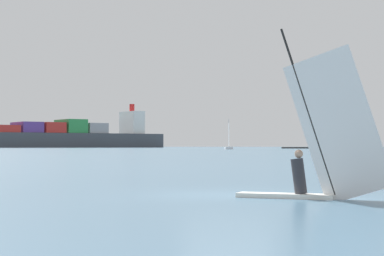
{
  "coord_description": "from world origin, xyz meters",
  "views": [
    {
      "loc": [
        -1.67,
        -18.94,
        1.35
      ],
      "look_at": [
        -0.88,
        3.96,
        1.94
      ],
      "focal_mm": 64.44,
      "sensor_mm": 36.0,
      "label": 1
    }
  ],
  "objects": [
    {
      "name": "windsurfer",
      "position": [
        2.07,
        -1.52,
        1.16
      ],
      "size": [
        3.81,
        1.9,
        4.55
      ],
      "rotation": [
        0.0,
        0.0,
        2.73
      ],
      "color": "white",
      "rests_on": "ground_plane"
    },
    {
      "name": "small_sailboat",
      "position": [
        21.33,
        243.12,
        1.04
      ],
      "size": [
        2.87,
        6.11,
        11.56
      ],
      "rotation": [
        0.0,
        0.0,
        1.57
      ],
      "color": "white",
      "rests_on": "ground_plane"
    },
    {
      "name": "ground_plane",
      "position": [
        0.0,
        0.0,
        0.0
      ],
      "size": [
        4000.0,
        4000.0,
        0.0
      ],
      "primitive_type": "plane",
      "color": "#476B84"
    },
    {
      "name": "cargo_ship",
      "position": [
        -83.2,
        502.13,
        8.4
      ],
      "size": [
        158.68,
        114.66,
        34.84
      ],
      "rotation": [
        0.0,
        0.0,
        3.7
      ],
      "color": "#3F444C",
      "rests_on": "ground_plane"
    }
  ]
}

